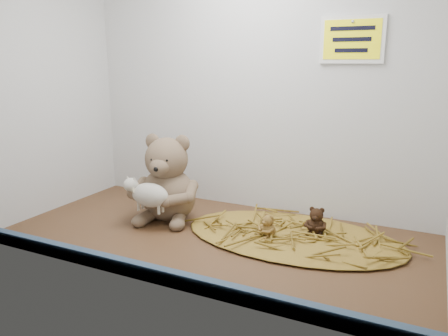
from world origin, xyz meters
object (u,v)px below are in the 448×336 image
at_px(main_teddy, 168,177).
at_px(toy_lamb, 150,195).
at_px(mini_teddy_tan, 268,224).
at_px(mini_teddy_brown, 316,219).

bearing_deg(main_teddy, toy_lamb, -101.86).
xyz_separation_m(mini_teddy_tan, mini_teddy_brown, (0.12, 0.08, 0.01)).
height_order(main_teddy, toy_lamb, main_teddy).
bearing_deg(mini_teddy_tan, main_teddy, -151.82).
relative_size(mini_teddy_tan, mini_teddy_brown, 0.82).
xyz_separation_m(main_teddy, mini_teddy_brown, (0.46, 0.05, -0.08)).
xyz_separation_m(toy_lamb, mini_teddy_tan, (0.35, 0.07, -0.06)).
bearing_deg(mini_teddy_brown, main_teddy, -176.34).
height_order(main_teddy, mini_teddy_brown, main_teddy).
xyz_separation_m(toy_lamb, mini_teddy_brown, (0.46, 0.15, -0.05)).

